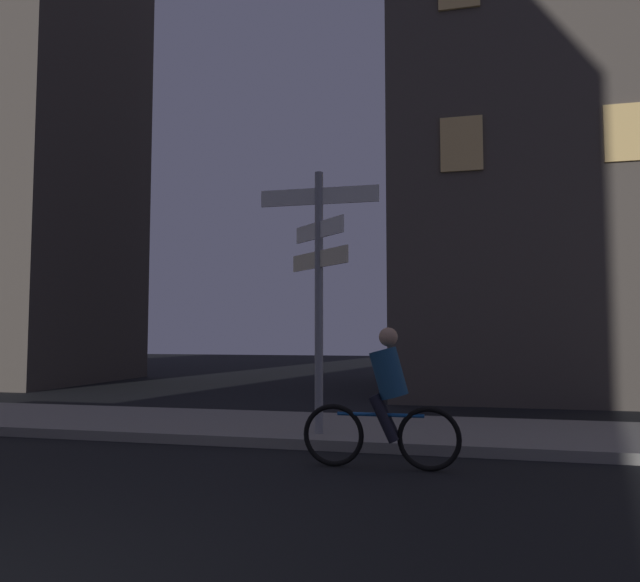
{
  "coord_description": "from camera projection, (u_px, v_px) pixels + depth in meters",
  "views": [
    {
      "loc": [
        3.18,
        -2.15,
        1.54
      ],
      "look_at": [
        1.28,
        5.88,
        2.12
      ],
      "focal_mm": 33.88,
      "sensor_mm": 36.0,
      "label": 1
    }
  ],
  "objects": [
    {
      "name": "signpost",
      "position": [
        319.0,
        273.0,
        8.64
      ],
      "size": [
        1.75,
        1.05,
        3.73
      ],
      "color": "gray",
      "rests_on": "sidewalk_kerb"
    },
    {
      "name": "sidewalk_kerb",
      "position": [
        258.0,
        426.0,
        9.55
      ],
      "size": [
        40.0,
        2.74,
        0.14
      ],
      "primitive_type": "cube",
      "color": "gray",
      "rests_on": "ground_plane"
    },
    {
      "name": "cyclist",
      "position": [
        385.0,
        403.0,
        6.91
      ],
      "size": [
        1.82,
        0.32,
        1.61
      ],
      "color": "black",
      "rests_on": "ground_plane"
    },
    {
      "name": "building_right_block",
      "position": [
        578.0,
        13.0,
        17.1
      ],
      "size": [
        9.92,
        9.13,
        21.25
      ],
      "color": "#4C443D",
      "rests_on": "ground_plane"
    }
  ]
}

